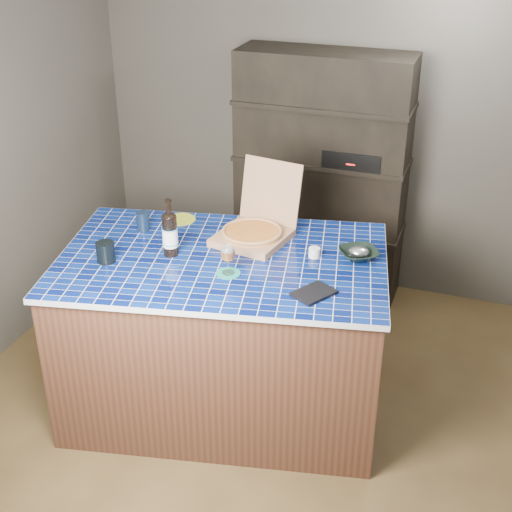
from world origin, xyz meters
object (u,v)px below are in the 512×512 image
at_px(kitchen_island, 224,332).
at_px(wine_glass, 228,253).
at_px(pizza_box, 254,230).
at_px(mead_bottle, 170,233).
at_px(bowl, 359,254).
at_px(dvd_case, 314,293).

xyz_separation_m(kitchen_island, wine_glass, (0.10, -0.16, 0.61)).
distance_m(pizza_box, mead_bottle, 0.50).
xyz_separation_m(pizza_box, bowl, (0.61, -0.03, -0.03)).
xyz_separation_m(wine_glass, bowl, (0.60, 0.40, -0.09)).
height_order(kitchen_island, wine_glass, wine_glass).
relative_size(pizza_box, wine_glass, 3.05).
xyz_separation_m(mead_bottle, dvd_case, (0.85, -0.16, -0.12)).
bearing_deg(pizza_box, dvd_case, -35.23).
xyz_separation_m(kitchen_island, dvd_case, (0.57, -0.21, 0.49)).
bearing_deg(dvd_case, bowl, 105.13).
relative_size(pizza_box, mead_bottle, 1.56).
relative_size(wine_glass, bowl, 0.81).
bearing_deg(mead_bottle, wine_glass, -14.85).
xyz_separation_m(mead_bottle, wine_glass, (0.38, -0.10, -0.01)).
bearing_deg(bowl, dvd_case, -105.39).
relative_size(kitchen_island, mead_bottle, 6.03).
bearing_deg(wine_glass, pizza_box, 91.24).
xyz_separation_m(dvd_case, bowl, (0.13, 0.46, 0.02)).
bearing_deg(mead_bottle, kitchen_island, 11.60).
distance_m(kitchen_island, dvd_case, 0.79).
distance_m(kitchen_island, pizza_box, 0.61).
distance_m(wine_glass, dvd_case, 0.49).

